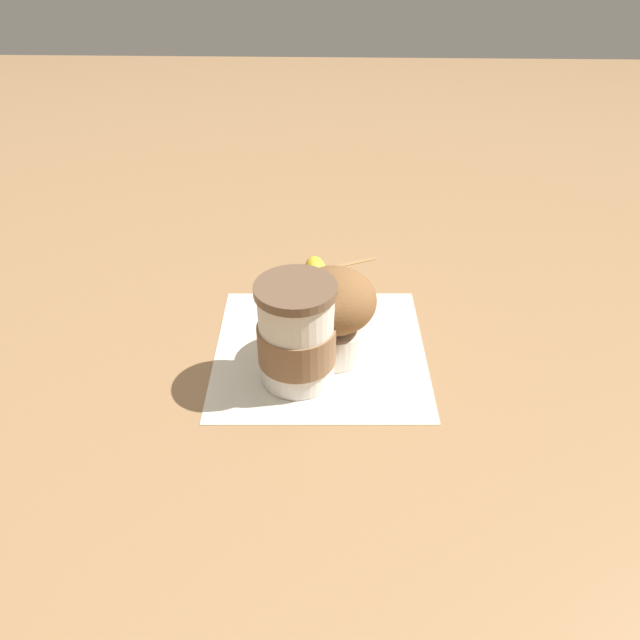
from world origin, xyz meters
name	(u,v)px	position (x,y,z in m)	size (l,w,h in m)	color
ground_plane	(320,351)	(0.00, 0.00, 0.00)	(3.00, 3.00, 0.00)	#936D47
paper_napkin	(320,350)	(0.00, 0.00, 0.00)	(0.25, 0.25, 0.00)	beige
coffee_cup	(297,336)	(-0.05, 0.02, 0.06)	(0.09, 0.09, 0.12)	silver
muffin	(334,311)	(-0.01, -0.02, 0.06)	(0.10, 0.10, 0.11)	white
banana	(315,293)	(0.10, 0.01, 0.02)	(0.17, 0.06, 0.04)	gold
wooden_stirrer	(341,265)	(0.20, -0.02, 0.00)	(0.11, 0.01, 0.00)	#9E7547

